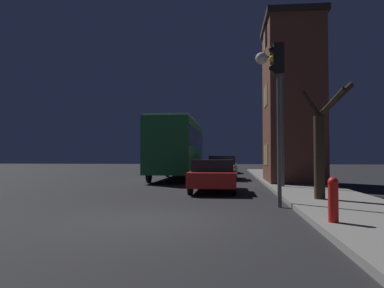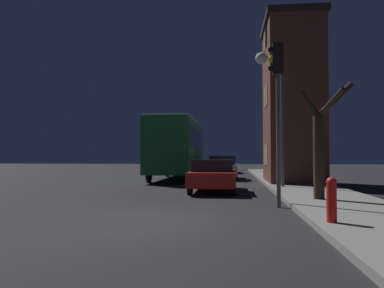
{
  "view_description": "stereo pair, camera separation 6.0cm",
  "coord_description": "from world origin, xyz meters",
  "px_view_note": "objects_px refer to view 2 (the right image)",
  "views": [
    {
      "loc": [
        1.77,
        -8.44,
        1.47
      ],
      "look_at": [
        -0.22,
        10.94,
        2.1
      ],
      "focal_mm": 35.0,
      "sensor_mm": 36.0,
      "label": 1
    },
    {
      "loc": [
        1.83,
        -8.44,
        1.47
      ],
      "look_at": [
        -0.22,
        10.94,
        2.1
      ],
      "focal_mm": 35.0,
      "sensor_mm": 36.0,
      "label": 2
    }
  ],
  "objects_px": {
    "traffic_light": "(277,90)",
    "car_near_lane": "(213,175)",
    "streetlamp": "(270,84)",
    "bus": "(178,145)",
    "car_far_lane": "(224,164)",
    "fire_hydrant": "(332,198)",
    "car_mid_lane": "(223,167)",
    "bare_tree": "(321,144)"
  },
  "relations": [
    {
      "from": "bus",
      "to": "car_mid_lane",
      "type": "xyz_separation_m",
      "value": [
        2.83,
        0.43,
        -1.42
      ]
    },
    {
      "from": "car_far_lane",
      "to": "bus",
      "type": "bearing_deg",
      "value": -105.83
    },
    {
      "from": "traffic_light",
      "to": "car_far_lane",
      "type": "height_order",
      "value": "traffic_light"
    },
    {
      "from": "bus",
      "to": "car_far_lane",
      "type": "relative_size",
      "value": 2.04
    },
    {
      "from": "bus",
      "to": "car_near_lane",
      "type": "bearing_deg",
      "value": -71.55
    },
    {
      "from": "bus",
      "to": "traffic_light",
      "type": "bearing_deg",
      "value": -69.31
    },
    {
      "from": "bare_tree",
      "to": "fire_hydrant",
      "type": "xyz_separation_m",
      "value": [
        -0.76,
        -4.17,
        -1.22
      ]
    },
    {
      "from": "streetlamp",
      "to": "car_near_lane",
      "type": "distance_m",
      "value": 4.84
    },
    {
      "from": "car_mid_lane",
      "to": "streetlamp",
      "type": "bearing_deg",
      "value": -72.12
    },
    {
      "from": "car_near_lane",
      "to": "car_far_lane",
      "type": "distance_m",
      "value": 17.45
    },
    {
      "from": "car_mid_lane",
      "to": "bare_tree",
      "type": "bearing_deg",
      "value": -74.38
    },
    {
      "from": "car_mid_lane",
      "to": "car_far_lane",
      "type": "xyz_separation_m",
      "value": [
        -0.13,
        9.1,
        -0.01
      ]
    },
    {
      "from": "traffic_light",
      "to": "car_near_lane",
      "type": "height_order",
      "value": "traffic_light"
    },
    {
      "from": "streetlamp",
      "to": "car_near_lane",
      "type": "height_order",
      "value": "streetlamp"
    },
    {
      "from": "bus",
      "to": "car_mid_lane",
      "type": "relative_size",
      "value": 2.11
    },
    {
      "from": "traffic_light",
      "to": "bus",
      "type": "height_order",
      "value": "traffic_light"
    },
    {
      "from": "car_far_lane",
      "to": "car_mid_lane",
      "type": "bearing_deg",
      "value": -89.18
    },
    {
      "from": "traffic_light",
      "to": "fire_hydrant",
      "type": "relative_size",
      "value": 5.24
    },
    {
      "from": "car_far_lane",
      "to": "traffic_light",
      "type": "bearing_deg",
      "value": -84.79
    },
    {
      "from": "bare_tree",
      "to": "car_near_lane",
      "type": "relative_size",
      "value": 0.84
    },
    {
      "from": "bare_tree",
      "to": "fire_hydrant",
      "type": "distance_m",
      "value": 4.42
    },
    {
      "from": "car_near_lane",
      "to": "car_mid_lane",
      "type": "height_order",
      "value": "car_mid_lane"
    },
    {
      "from": "traffic_light",
      "to": "car_near_lane",
      "type": "distance_m",
      "value": 5.67
    },
    {
      "from": "bus",
      "to": "fire_hydrant",
      "type": "height_order",
      "value": "bus"
    },
    {
      "from": "streetlamp",
      "to": "fire_hydrant",
      "type": "height_order",
      "value": "streetlamp"
    },
    {
      "from": "traffic_light",
      "to": "car_mid_lane",
      "type": "bearing_deg",
      "value": 98.28
    },
    {
      "from": "car_near_lane",
      "to": "fire_hydrant",
      "type": "xyz_separation_m",
      "value": [
        2.75,
        -7.71,
        -0.08
      ]
    },
    {
      "from": "streetlamp",
      "to": "car_near_lane",
      "type": "bearing_deg",
      "value": -153.2
    },
    {
      "from": "car_mid_lane",
      "to": "bus",
      "type": "bearing_deg",
      "value": -171.39
    },
    {
      "from": "fire_hydrant",
      "to": "streetlamp",
      "type": "bearing_deg",
      "value": 91.72
    },
    {
      "from": "fire_hydrant",
      "to": "traffic_light",
      "type": "bearing_deg",
      "value": 102.18
    },
    {
      "from": "bare_tree",
      "to": "fire_hydrant",
      "type": "height_order",
      "value": "bare_tree"
    },
    {
      "from": "streetlamp",
      "to": "bus",
      "type": "bearing_deg",
      "value": 127.54
    },
    {
      "from": "streetlamp",
      "to": "car_near_lane",
      "type": "relative_size",
      "value": 1.37
    },
    {
      "from": "traffic_light",
      "to": "car_near_lane",
      "type": "bearing_deg",
      "value": 114.44
    },
    {
      "from": "car_far_lane",
      "to": "fire_hydrant",
      "type": "bearing_deg",
      "value": -83.9
    },
    {
      "from": "bus",
      "to": "fire_hydrant",
      "type": "bearing_deg",
      "value": -70.97
    },
    {
      "from": "streetlamp",
      "to": "bare_tree",
      "type": "bearing_deg",
      "value": -77.83
    },
    {
      "from": "traffic_light",
      "to": "bus",
      "type": "bearing_deg",
      "value": 110.69
    },
    {
      "from": "traffic_light",
      "to": "bus",
      "type": "relative_size",
      "value": 0.51
    },
    {
      "from": "streetlamp",
      "to": "bare_tree",
      "type": "distance_m",
      "value": 5.65
    },
    {
      "from": "traffic_light",
      "to": "car_far_lane",
      "type": "distance_m",
      "value": 22.24
    }
  ]
}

